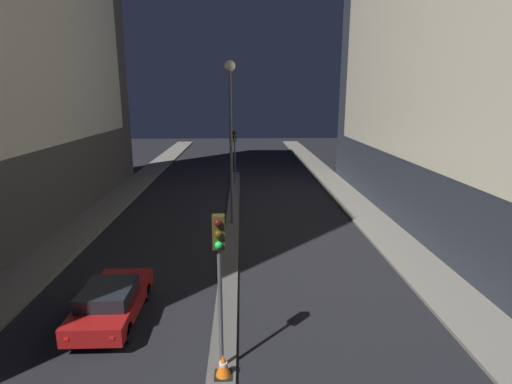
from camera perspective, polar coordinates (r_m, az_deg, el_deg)
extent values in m
cube|color=#2D333D|center=(25.34, 28.95, 21.72)|extent=(6.00, 32.50, 23.60)
cube|color=#56544F|center=(23.86, -3.43, -4.65)|extent=(0.80, 32.14, 0.13)
cylinder|color=#4C4C51|center=(11.34, -5.10, -16.35)|extent=(0.12, 0.12, 3.55)
cube|color=#3D3814|center=(10.40, -5.36, -5.68)|extent=(0.32, 0.28, 0.90)
sphere|color=#4C0F0F|center=(10.14, -5.45, -4.42)|extent=(0.20, 0.20, 0.20)
sphere|color=#4C380A|center=(10.23, -5.41, -6.01)|extent=(0.20, 0.20, 0.20)
sphere|color=#1EEA4C|center=(10.34, -5.38, -7.58)|extent=(0.20, 0.20, 0.20)
cylinder|color=#4C4C51|center=(34.59, -3.05, 4.27)|extent=(0.12, 0.12, 3.55)
cube|color=#3D3814|center=(34.30, -3.09, 7.94)|extent=(0.32, 0.28, 0.90)
sphere|color=#4C0F0F|center=(34.09, -3.11, 8.41)|extent=(0.20, 0.20, 0.20)
sphere|color=#4C380A|center=(34.12, -3.10, 7.91)|extent=(0.20, 0.20, 0.20)
sphere|color=#1EEA4C|center=(34.15, -3.09, 7.41)|extent=(0.20, 0.20, 0.20)
cylinder|color=#4C4C51|center=(22.97, -3.59, 6.07)|extent=(0.16, 0.16, 8.79)
sphere|color=#F9EAB2|center=(22.82, -3.76, 17.54)|extent=(0.60, 0.60, 0.60)
cube|color=black|center=(11.99, -4.68, -24.61)|extent=(0.49, 0.49, 0.03)
cone|color=orange|center=(11.79, -4.72, -23.37)|extent=(0.41, 0.41, 0.62)
cylinder|color=white|center=(11.77, -4.72, -23.25)|extent=(0.22, 0.22, 0.09)
cube|color=maroon|center=(15.08, -19.85, -14.65)|extent=(1.88, 4.27, 0.59)
cube|color=black|center=(14.57, -20.40, -13.42)|extent=(1.60, 1.92, 0.45)
cube|color=red|center=(13.57, -25.47, -18.46)|extent=(0.14, 0.04, 0.10)
cube|color=red|center=(13.12, -19.88, -19.06)|extent=(0.14, 0.04, 0.10)
cylinder|color=black|center=(16.58, -21.18, -13.23)|extent=(0.22, 0.64, 0.64)
cylinder|color=black|center=(16.12, -15.43, -13.56)|extent=(0.22, 0.64, 0.64)
cylinder|color=black|center=(14.43, -24.69, -17.85)|extent=(0.22, 0.64, 0.64)
cylinder|color=black|center=(13.90, -18.01, -18.49)|extent=(0.22, 0.64, 0.64)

